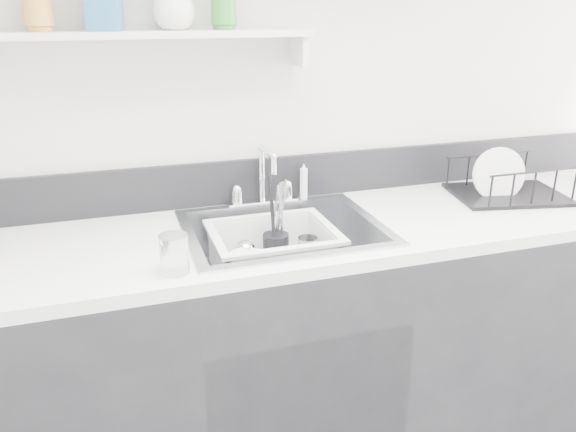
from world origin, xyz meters
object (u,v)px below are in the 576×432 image
object	(u,v)px
counter_run	(284,348)
wash_tub	(273,252)
dish_rack	(509,178)
sink	(283,253)

from	to	relation	value
counter_run	wash_tub	world-z (taller)	counter_run
dish_rack	sink	bearing A→B (deg)	-165.04
counter_run	sink	bearing A→B (deg)	0.00
counter_run	sink	distance (m)	0.37
counter_run	wash_tub	size ratio (longest dim) A/B	7.82
sink	wash_tub	distance (m)	0.03
dish_rack	wash_tub	bearing A→B (deg)	-166.08
counter_run	dish_rack	size ratio (longest dim) A/B	7.89
sink	dish_rack	xyz separation A→B (m)	(0.92, 0.05, 0.16)
wash_tub	counter_run	bearing A→B (deg)	-26.62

